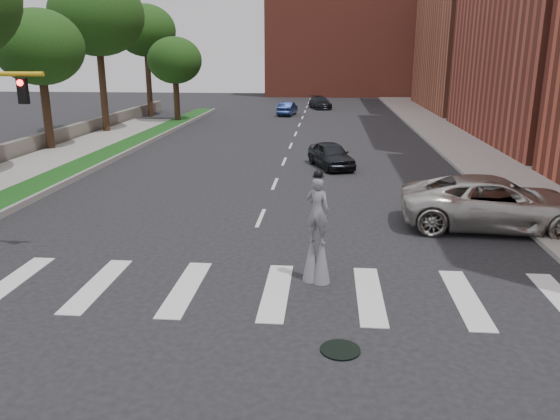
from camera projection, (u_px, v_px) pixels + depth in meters
The scene contains 17 objects.
ground_plane at pixel (224, 306), 14.33m from camera, with size 160.00×160.00×0.00m, color black.
grass_median at pixel (103, 157), 34.40m from camera, with size 2.00×60.00×0.25m, color #123F13.
median_curb at pixel (119, 157), 34.31m from camera, with size 0.20×60.00×0.28m, color gray.
sidewalk_right at pixel (472, 149), 37.21m from camera, with size 5.00×90.00×0.18m, color gray.
stone_wall at pixel (35, 144), 36.66m from camera, with size 0.50×56.00×1.10m, color #5F5951.
manhole at pixel (340, 350), 12.16m from camera, with size 0.90×0.90×0.04m, color black.
building_far at pixel (502, 20), 61.45m from camera, with size 16.00×22.00×20.00m, color #A6573D.
building_backdrop at pixel (351, 36), 86.04m from camera, with size 26.00×14.00×18.00m, color #97402F.
stilt_performer at pixel (317, 236), 15.50m from camera, with size 0.84×0.71×3.31m.
suv_crossing at pixel (497, 203), 20.47m from camera, with size 3.23×7.01×1.95m, color #BCB9B1.
car_near at pixel (331, 155), 31.55m from camera, with size 1.74×4.32×1.47m, color black.
car_mid at pixel (287, 109), 58.38m from camera, with size 1.48×4.25×1.40m, color navy.
car_far at pixel (320, 103), 65.51m from camera, with size 2.00×4.92×1.43m, color black.
tree_3 at pixel (39, 48), 35.47m from camera, with size 5.75×5.75×9.23m.
tree_4 at pixel (97, 16), 43.06m from camera, with size 7.42×7.42×12.45m.
tree_5 at pixel (145, 31), 55.07m from camera, with size 6.08×6.08×11.22m.
tree_6 at pixel (175, 61), 50.95m from camera, with size 5.07×5.07×7.93m.
Camera 1 is at (2.59, -12.90, 6.38)m, focal length 35.00 mm.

